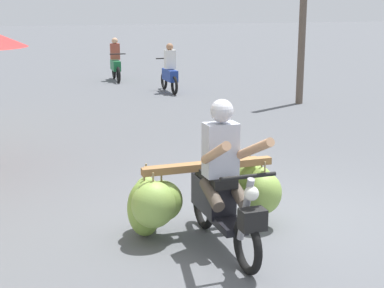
{
  "coord_description": "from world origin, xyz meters",
  "views": [
    {
      "loc": [
        -2.94,
        -5.68,
        2.53
      ],
      "look_at": [
        -0.79,
        0.53,
        0.9
      ],
      "focal_mm": 53.79,
      "sensor_mm": 36.0,
      "label": 1
    }
  ],
  "objects_px": {
    "motorbike_distant_ahead_left": "(170,73)",
    "motorbike_main_loaded": "(202,194)",
    "motorbike_distant_ahead_right": "(116,63)",
    "utility_pole": "(304,0)"
  },
  "relations": [
    {
      "from": "motorbike_main_loaded",
      "to": "utility_pole",
      "type": "bearing_deg",
      "value": 53.8
    },
    {
      "from": "utility_pole",
      "to": "motorbike_distant_ahead_left",
      "type": "bearing_deg",
      "value": 132.1
    },
    {
      "from": "motorbike_main_loaded",
      "to": "motorbike_distant_ahead_right",
      "type": "xyz_separation_m",
      "value": [
        1.78,
        13.13,
        0.08
      ]
    },
    {
      "from": "motorbike_distant_ahead_left",
      "to": "motorbike_main_loaded",
      "type": "bearing_deg",
      "value": -105.03
    },
    {
      "from": "motorbike_distant_ahead_left",
      "to": "motorbike_distant_ahead_right",
      "type": "height_order",
      "value": "same"
    },
    {
      "from": "motorbike_main_loaded",
      "to": "motorbike_distant_ahead_right",
      "type": "distance_m",
      "value": 13.25
    },
    {
      "from": "motorbike_main_loaded",
      "to": "motorbike_distant_ahead_right",
      "type": "bearing_deg",
      "value": 82.29
    },
    {
      "from": "motorbike_main_loaded",
      "to": "motorbike_distant_ahead_right",
      "type": "height_order",
      "value": "motorbike_main_loaded"
    },
    {
      "from": "motorbike_main_loaded",
      "to": "motorbike_distant_ahead_left",
      "type": "xyz_separation_m",
      "value": [
        2.71,
        10.1,
        0.08
      ]
    },
    {
      "from": "motorbike_distant_ahead_left",
      "to": "motorbike_distant_ahead_right",
      "type": "distance_m",
      "value": 3.17
    }
  ]
}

